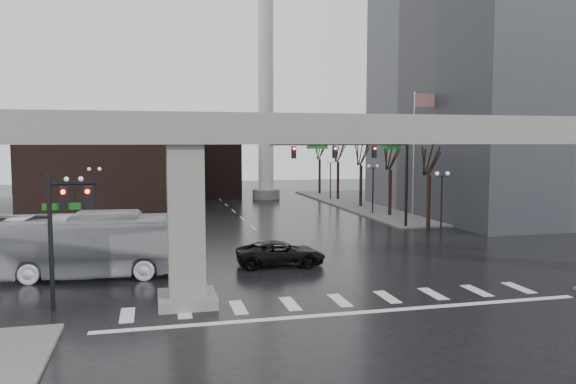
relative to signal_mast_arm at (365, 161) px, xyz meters
name	(u,v)px	position (x,y,z in m)	size (l,w,h in m)	color
ground	(333,295)	(-8.99, -18.80, -5.83)	(160.00, 160.00, 0.00)	black
sidewalk_ne	(443,202)	(17.01, 17.20, -5.75)	(28.00, 36.00, 0.15)	slate
elevated_guideway	(359,153)	(-7.73, -18.80, 1.05)	(48.00, 2.60, 8.70)	gray
office_tower	(516,8)	(19.01, 7.20, 15.17)	(22.00, 26.00, 42.00)	slate
building_far_left	(102,163)	(-22.99, 23.20, -0.83)	(16.00, 14.00, 10.00)	black
building_far_mid	(200,167)	(-10.99, 33.20, -1.83)	(10.00, 10.00, 8.00)	black
smokestack	(266,95)	(-2.99, 27.20, 7.52)	(3.60, 3.60, 30.00)	white
signal_mast_arm	(365,161)	(0.00, 0.00, 0.00)	(12.12, 0.43, 8.00)	black
signal_left_pole	(63,218)	(-21.24, -18.30, -1.76)	(2.30, 0.30, 6.00)	black
flagpole_assembly	(417,140)	(6.30, 3.20, 1.70)	(2.06, 0.12, 12.00)	silver
lamp_right_0	(442,192)	(4.51, -4.80, -2.36)	(1.22, 0.32, 5.11)	black
lamp_right_1	(373,180)	(4.51, 9.20, -2.36)	(1.22, 0.32, 5.11)	black
lamp_right_2	(331,173)	(4.51, 23.20, -2.36)	(1.22, 0.32, 5.11)	black
lamp_left_0	(74,201)	(-22.49, -4.80, -2.36)	(1.22, 0.32, 5.11)	black
lamp_left_1	(95,185)	(-22.49, 9.20, -2.36)	(1.22, 0.32, 5.11)	black
lamp_left_2	(107,176)	(-22.49, 23.20, -2.36)	(1.22, 0.32, 5.11)	black
tree_right_0	(429,196)	(5.54, -0.78, -3.04)	(1.09, 1.58, 7.50)	black
tree_right_1	(390,188)	(5.54, 7.22, -2.98)	(1.09, 1.61, 7.67)	black
tree_right_2	(361,182)	(5.54, 15.22, -2.91)	(1.10, 1.63, 7.85)	black
tree_right_3	(338,177)	(5.54, 23.22, -2.85)	(1.11, 1.66, 8.02)	black
tree_right_4	(320,173)	(5.54, 31.22, -2.79)	(1.12, 1.69, 8.19)	black
pickup_truck	(281,254)	(-10.03, -11.96, -5.09)	(2.46, 5.33, 1.48)	black
city_bus	(83,245)	(-21.19, -12.15, -4.05)	(2.99, 12.79, 3.56)	silver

